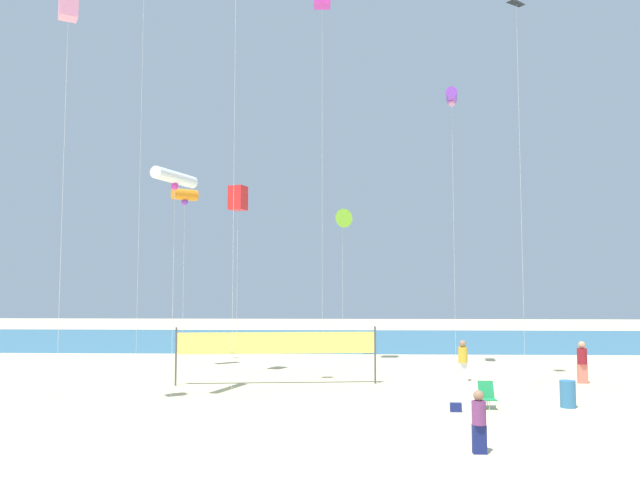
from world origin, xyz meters
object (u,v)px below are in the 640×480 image
Objects in this scene: kite_white_tube at (175,178)px; kite_red_diamond at (143,24)px; kite_orange_tube at (185,196)px; kite_black_diamond at (517,8)px; kite_red_box at (238,198)px; beachgoer_maroon_shirt at (582,361)px; folding_beach_chair at (487,394)px; beachgoer_plum_shirt at (479,420)px; beachgoer_mustard_shirt at (463,359)px; kite_lime_delta at (342,219)px; beach_handbag at (456,407)px; kite_pink_box at (68,7)px; volleyball_net at (277,345)px; trash_barrel at (568,394)px; kite_violet_tube at (452,97)px.

kite_red_diamond is (-3.61, 6.93, 8.97)m from kite_white_tube.
kite_orange_tube is 17.56m from kite_black_diamond.
kite_orange_tube is at bearing 149.81° from kite_red_box.
beachgoer_maroon_shirt is at bearing -11.09° from kite_orange_tube.
kite_red_diamond is at bearing 145.04° from folding_beach_chair.
beachgoer_maroon_shirt is 16.83m from kite_red_box.
kite_red_box is at bearing 162.34° from beachgoer_plum_shirt.
kite_lime_delta is (-5.18, 8.32, 7.06)m from beachgoer_mustard_shirt.
kite_pink_box is at bearing -173.61° from beach_handbag.
folding_beach_chair is at bearing -28.63° from kite_red_diamond.
volleyball_net is (-6.11, 10.38, 0.81)m from beachgoer_plum_shirt.
kite_lime_delta is 0.52× the size of kite_black_diamond.
beach_handbag is at bearing -9.89° from kite_white_tube.
kite_red_diamond reaches higher than trash_barrel.
beachgoer_plum_shirt is at bearing -59.53° from volleyball_net.
kite_pink_box is (-19.15, -7.51, 12.31)m from beachgoer_maroon_shirt.
kite_red_box is at bearing -169.22° from kite_violet_tube.
kite_black_diamond is at bearing -53.54° from kite_lime_delta.
beachgoer_mustard_shirt is 4.96m from beachgoer_maroon_shirt.
kite_pink_box is (0.85, -10.07, -3.82)m from kite_red_diamond.
beachgoer_plum_shirt is 0.11× the size of kite_pink_box.
beachgoer_maroon_shirt is 15.12m from kite_lime_delta.
volleyball_net is at bearing 140.44° from beach_handbag.
kite_orange_tube is 0.47× the size of kite_red_diamond.
folding_beach_chair is (-0.36, -5.86, -0.48)m from beachgoer_mustard_shirt.
kite_lime_delta reaches higher than folding_beach_chair.
beachgoer_mustard_shirt is 12.08m from kite_lime_delta.
volleyball_net is 9.64m from kite_orange_tube.
kite_white_tube is at bearing 176.28° from trash_barrel.
kite_black_diamond is (4.08, 9.87, 15.03)m from beachgoer_plum_shirt.
beach_handbag is 0.04× the size of kite_red_box.
kite_violet_tube is (-4.63, 3.80, 12.65)m from beachgoer_maroon_shirt.
kite_red_diamond is at bearing 116.88° from beachgoer_maroon_shirt.
trash_barrel is at bearing -23.44° from volleyball_net.
kite_red_diamond reaches higher than volleyball_net.
beachgoer_plum_shirt is at bearing -177.36° from beachgoer_maroon_shirt.
kite_red_box reaches higher than kite_white_tube.
beachgoer_maroon_shirt is 0.13× the size of kite_pink_box.
kite_pink_box is at bearing -131.29° from kite_white_tube.
beachgoer_maroon_shirt is at bearing -7.31° from kite_red_diamond.
beachgoer_mustard_shirt is at bearing 142.86° from kite_black_diamond.
kite_white_tube is at bearing -115.54° from kite_lime_delta.
kite_black_diamond reaches higher than beachgoer_plum_shirt.
beachgoer_mustard_shirt is 0.13× the size of kite_violet_tube.
beachgoer_mustard_shirt is at bearing 80.17° from folding_beach_chair.
kite_white_tube reaches higher than beach_handbag.
volleyball_net is 15.25m from kite_violet_tube.
kite_black_diamond is at bearing 93.12° from trash_barrel.
kite_white_tube is (-16.38, -4.36, 7.17)m from beachgoer_maroon_shirt.
beachgoer_plum_shirt is at bearing -98.39° from kite_violet_tube.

